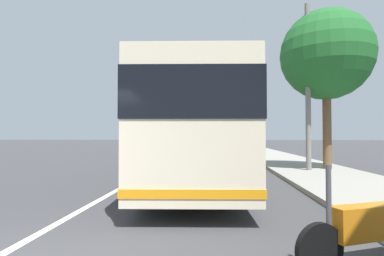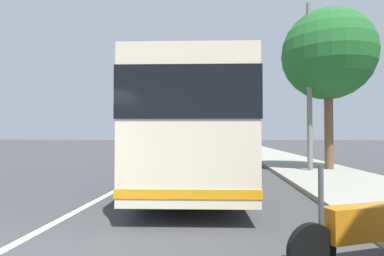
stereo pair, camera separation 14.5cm
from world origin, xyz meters
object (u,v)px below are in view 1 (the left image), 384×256
(car_ahead_same_lane, at_px, (212,141))
(motorcycle_mid_row, at_px, (379,227))
(car_far_distant, at_px, (206,144))
(roadside_tree_mid_block, at_px, (326,55))
(car_side_street, at_px, (153,146))
(coach_bus, at_px, (195,128))
(utility_pole, at_px, (308,88))

(car_ahead_same_lane, bearing_deg, motorcycle_mid_row, -178.72)
(motorcycle_mid_row, distance_m, car_far_distant, 30.92)
(motorcycle_mid_row, bearing_deg, roadside_tree_mid_block, -128.42)
(car_side_street, bearing_deg, coach_bus, 14.11)
(coach_bus, bearing_deg, motorcycle_mid_row, -162.46)
(coach_bus, relative_size, car_side_street, 2.63)
(motorcycle_mid_row, bearing_deg, utility_pole, -123.80)
(car_far_distant, bearing_deg, utility_pole, -168.09)
(coach_bus, height_order, roadside_tree_mid_block, roadside_tree_mid_block)
(car_ahead_same_lane, bearing_deg, car_side_street, 166.92)
(car_far_distant, bearing_deg, car_side_street, 146.10)
(car_side_street, distance_m, utility_pole, 17.47)
(coach_bus, distance_m, motorcycle_mid_row, 7.69)
(motorcycle_mid_row, xyz_separation_m, car_side_street, (23.65, 7.57, 0.19))
(car_side_street, relative_size, utility_pole, 0.63)
(coach_bus, relative_size, utility_pole, 1.65)
(roadside_tree_mid_block, xyz_separation_m, utility_pole, (-0.58, 0.97, -1.52))
(coach_bus, xyz_separation_m, car_ahead_same_lane, (41.86, -0.29, -1.11))
(motorcycle_mid_row, relative_size, car_ahead_same_lane, 0.54)
(car_side_street, xyz_separation_m, car_far_distant, (7.13, -4.62, 0.00))
(car_far_distant, xyz_separation_m, utility_pole, (-21.48, -4.89, 2.92))
(car_far_distant, height_order, utility_pole, utility_pole)
(motorcycle_mid_row, bearing_deg, car_far_distant, -106.50)
(coach_bus, xyz_separation_m, car_far_distant, (23.71, 0.25, -1.17))
(car_side_street, bearing_deg, utility_pole, 31.30)
(coach_bus, bearing_deg, car_side_street, 13.02)
(car_ahead_same_lane, distance_m, utility_pole, 39.97)
(utility_pole, bearing_deg, motorcycle_mid_row, 168.16)
(car_far_distant, distance_m, utility_pole, 22.22)
(coach_bus, height_order, car_far_distant, coach_bus)
(car_ahead_same_lane, relative_size, car_far_distant, 0.93)
(coach_bus, xyz_separation_m, car_side_street, (16.58, 4.87, -1.17))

